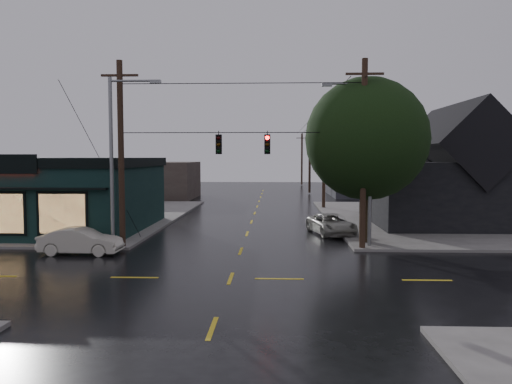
{
  "coord_description": "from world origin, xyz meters",
  "views": [
    {
      "loc": [
        1.83,
        -20.17,
        4.99
      ],
      "look_at": [
        0.88,
        4.18,
        3.28
      ],
      "focal_mm": 35.0,
      "sensor_mm": 36.0,
      "label": 1
    }
  ],
  "objects_px": {
    "utility_pole_nw": "(123,248)",
    "suv_silver": "(331,224)",
    "corner_tree": "(367,139)",
    "sedan_cream": "(81,241)",
    "utility_pole_ne": "(362,250)"
  },
  "relations": [
    {
      "from": "utility_pole_nw",
      "to": "suv_silver",
      "type": "distance_m",
      "value": 13.18
    },
    {
      "from": "corner_tree",
      "to": "sedan_cream",
      "type": "xyz_separation_m",
      "value": [
        -15.15,
        -3.66,
        -5.33
      ]
    },
    {
      "from": "corner_tree",
      "to": "sedan_cream",
      "type": "distance_m",
      "value": 16.47
    },
    {
      "from": "sedan_cream",
      "to": "corner_tree",
      "type": "bearing_deg",
      "value": -75.17
    },
    {
      "from": "utility_pole_nw",
      "to": "corner_tree",
      "type": "bearing_deg",
      "value": 8.21
    },
    {
      "from": "utility_pole_nw",
      "to": "utility_pole_ne",
      "type": "height_order",
      "value": "same"
    },
    {
      "from": "utility_pole_nw",
      "to": "utility_pole_ne",
      "type": "relative_size",
      "value": 1.0
    },
    {
      "from": "utility_pole_nw",
      "to": "suv_silver",
      "type": "bearing_deg",
      "value": 24.67
    },
    {
      "from": "corner_tree",
      "to": "utility_pole_ne",
      "type": "bearing_deg",
      "value": -104.4
    },
    {
      "from": "utility_pole_ne",
      "to": "suv_silver",
      "type": "distance_m",
      "value": 5.63
    },
    {
      "from": "utility_pole_ne",
      "to": "corner_tree",
      "type": "bearing_deg",
      "value": 75.6
    },
    {
      "from": "utility_pole_ne",
      "to": "sedan_cream",
      "type": "xyz_separation_m",
      "value": [
        -14.65,
        -1.72,
        0.69
      ]
    },
    {
      "from": "corner_tree",
      "to": "utility_pole_ne",
      "type": "xyz_separation_m",
      "value": [
        -0.5,
        -1.95,
        -6.01
      ]
    },
    {
      "from": "corner_tree",
      "to": "utility_pole_nw",
      "type": "relative_size",
      "value": 0.92
    },
    {
      "from": "utility_pole_nw",
      "to": "suv_silver",
      "type": "height_order",
      "value": "utility_pole_nw"
    }
  ]
}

